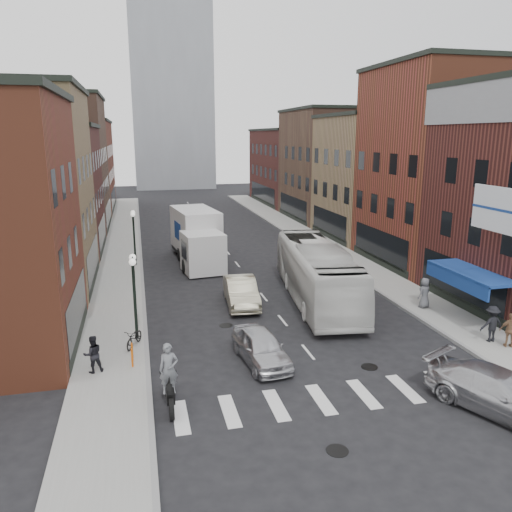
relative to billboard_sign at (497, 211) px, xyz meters
The scene contains 31 objects.
ground 10.56m from the billboard_sign, behind, with size 160.00×160.00×0.00m, color black.
sidewalk_left 28.12m from the billboard_sign, 128.47° to the left, with size 3.00×74.00×0.15m, color gray.
sidewalk_right 22.34m from the billboard_sign, 90.23° to the left, with size 3.00×74.00×0.15m, color gray.
curb_left 27.25m from the billboard_sign, 125.94° to the left, with size 0.20×74.00×0.16m, color gray.
curb_right 22.41m from the billboard_sign, 94.22° to the left, with size 0.20×74.00×0.16m, color gray.
crosswalk_stripes 11.12m from the billboard_sign, 157.82° to the right, with size 12.00×2.20×0.01m, color silver.
bldg_left_mid_a 27.17m from the billboard_sign, 150.21° to the left, with size 10.30×10.20×12.30m.
bldg_left_mid_b 33.30m from the billboard_sign, 135.10° to the left, with size 10.30×10.20×10.30m.
bldg_left_far_a 41.79m from the billboard_sign, 124.35° to the left, with size 10.30×12.20×13.30m.
bldg_left_far_b 53.93m from the billboard_sign, 115.93° to the left, with size 10.30×16.20×11.30m.
bldg_right_mid_a 14.98m from the billboard_sign, 64.61° to the left, with size 10.30×10.20×14.30m.
bldg_right_mid_b 24.36m from the billboard_sign, 74.75° to the left, with size 10.30×10.20×11.30m.
bldg_right_far_a 35.09m from the billboard_sign, 79.48° to the left, with size 10.30×12.20×12.30m.
bldg_right_far_b 48.93m from the billboard_sign, 82.47° to the left, with size 10.30×16.20×10.30m.
awning_blue 4.05m from the billboard_sign, 80.39° to the left, with size 1.80×5.00×0.78m.
billboard_sign is the anchor object (origin of this frame).
distant_tower 80.22m from the billboard_sign, 96.32° to the left, with size 14.00×14.00×50.00m, color #9399A0.
streetlamp_near 16.68m from the billboard_sign, 167.65° to the left, with size 0.32×1.22×4.11m.
streetlamp_far 23.92m from the billboard_sign, 132.41° to the left, with size 0.32×1.22×4.11m.
bike_rack 17.14m from the billboard_sign, behind, with size 0.08×0.68×0.80m.
box_truck 21.40m from the billboard_sign, 122.85° to the left, with size 3.45×9.30×3.93m.
motorcycle_rider 15.95m from the billboard_sign, 169.40° to the right, with size 0.67×2.40×2.44m.
transit_bus 10.22m from the billboard_sign, 128.86° to the left, with size 2.82×12.07×3.36m, color silver.
sedan_left_near 12.16m from the billboard_sign, behind, with size 1.66×4.12×1.40m, color silver.
sedan_left_far 13.69m from the billboard_sign, 143.85° to the left, with size 1.65×4.74×1.56m, color beige.
curb_car 8.72m from the billboard_sign, 123.49° to the right, with size 2.08×5.11×1.48m, color #BABBBF.
parked_bicycle 17.23m from the billboard_sign, behind, with size 0.55×1.57×0.82m, color black.
ped_left_solo 18.45m from the billboard_sign, behind, with size 0.75×0.43×1.54m, color black.
ped_right_a 5.17m from the billboard_sign, 101.53° to the right, with size 1.10×0.54×1.70m, color black.
ped_right_b 5.38m from the billboard_sign, 78.91° to the right, with size 0.93×0.47×1.59m, color #876245.
ped_right_c 6.69m from the billboard_sign, 97.46° to the left, with size 0.82×0.53×1.68m, color #585A60.
Camera 1 is at (-7.05, -18.48, 9.40)m, focal length 35.00 mm.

